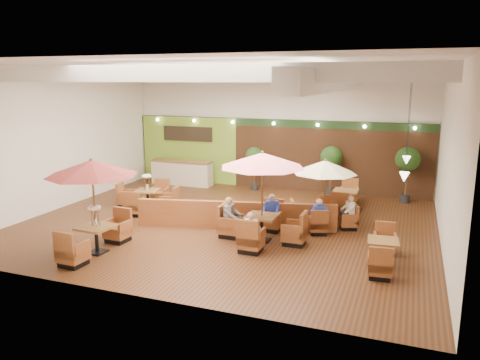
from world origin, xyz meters
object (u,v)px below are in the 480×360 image
at_px(diner_0, 251,228).
at_px(diner_1, 271,209).
at_px(table_1, 262,181).
at_px(topiary_0, 255,158).
at_px(topiary_2, 408,161).
at_px(diner_3, 319,212).
at_px(service_counter, 182,173).
at_px(table_2, 324,180).
at_px(table_5, 345,201).
at_px(topiary_1, 331,159).
at_px(diner_2, 231,214).
at_px(table_0, 93,182).
at_px(booth_divider, 236,215).
at_px(table_4, 382,253).
at_px(table_3, 148,198).
at_px(diner_4, 349,208).

distance_m(diner_0, diner_1, 2.10).
relative_size(table_1, diner_0, 3.71).
height_order(topiary_0, topiary_2, topiary_2).
bearing_deg(diner_3, service_counter, 121.05).
bearing_deg(table_2, table_5, 59.83).
xyz_separation_m(topiary_1, diner_2, (-2.08, -6.58, -0.85)).
height_order(table_1, table_2, table_1).
bearing_deg(table_5, table_0, -130.70).
distance_m(booth_divider, topiary_1, 6.24).
height_order(table_1, diner_3, table_1).
distance_m(topiary_0, diner_1, 6.09).
distance_m(table_0, diner_2, 4.37).
relative_size(table_2, topiary_1, 1.12).
bearing_deg(table_2, diner_2, -159.81).
bearing_deg(diner_0, table_4, 0.37).
height_order(table_0, diner_1, table_0).
height_order(service_counter, topiary_0, topiary_0).
bearing_deg(table_3, topiary_2, 14.58).
relative_size(table_0, table_5, 1.04).
height_order(service_counter, diner_2, diner_2).
bearing_deg(service_counter, diner_2, -51.70).
height_order(table_3, topiary_1, topiary_1).
relative_size(diner_0, diner_2, 0.90).
bearing_deg(booth_divider, table_1, -49.34).
distance_m(booth_divider, topiary_2, 7.92).
bearing_deg(booth_divider, table_3, 151.67).
height_order(booth_divider, diner_0, diner_0).
relative_size(booth_divider, diner_1, 8.46).
bearing_deg(service_counter, table_0, -78.31).
distance_m(table_4, diner_2, 4.84).
bearing_deg(topiary_0, table_3, -121.98).
distance_m(table_3, diner_0, 6.14).
xyz_separation_m(table_1, diner_1, (-0.00, 1.05, -1.17)).
xyz_separation_m(table_1, table_3, (-5.33, 1.98, -1.50)).
bearing_deg(topiary_0, topiary_1, 0.00).
relative_size(booth_divider, table_2, 2.77).
distance_m(table_5, diner_4, 2.36).
xyz_separation_m(diner_0, diner_2, (-1.05, 1.05, 0.03)).
distance_m(booth_divider, table_0, 4.95).
xyz_separation_m(topiary_0, diner_2, (1.41, -6.58, -0.70)).
height_order(table_5, diner_3, diner_3).
distance_m(booth_divider, topiary_0, 5.92).
relative_size(table_0, table_2, 1.15).
xyz_separation_m(table_1, table_5, (1.98, 4.44, -1.54)).
distance_m(table_2, diner_0, 3.66).
distance_m(table_3, topiary_0, 5.53).
height_order(service_counter, table_3, table_3).
bearing_deg(diner_1, diner_2, 42.53).
bearing_deg(table_4, table_2, 122.26).
relative_size(table_3, diner_2, 3.12).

